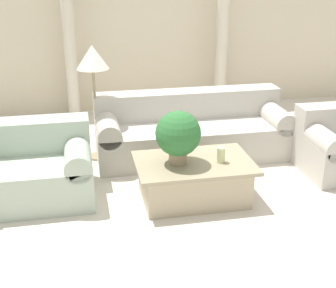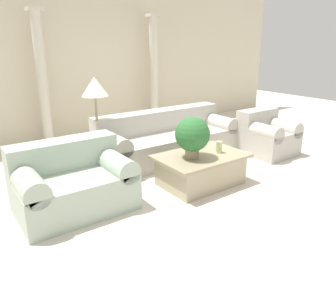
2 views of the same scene
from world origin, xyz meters
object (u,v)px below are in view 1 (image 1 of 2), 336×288
at_px(loveseat, 30,168).
at_px(potted_plant, 178,135).
at_px(coffee_table, 194,180).
at_px(floor_lamp, 93,63).
at_px(sofa_long, 191,130).

distance_m(loveseat, potted_plant, 1.61).
bearing_deg(coffee_table, floor_lamp, 125.78).
bearing_deg(floor_lamp, loveseat, -129.32).
height_order(loveseat, coffee_table, loveseat).
bearing_deg(floor_lamp, potted_plant, -59.73).
distance_m(sofa_long, floor_lamp, 1.50).
height_order(potted_plant, floor_lamp, floor_lamp).
bearing_deg(coffee_table, sofa_long, 77.22).
relative_size(sofa_long, loveseat, 1.88).
distance_m(coffee_table, floor_lamp, 1.88).
xyz_separation_m(sofa_long, potted_plant, (-0.44, -1.19, 0.42)).
relative_size(loveseat, coffee_table, 1.06).
bearing_deg(sofa_long, loveseat, -157.55).
xyz_separation_m(coffee_table, potted_plant, (-0.17, -0.01, 0.52)).
bearing_deg(coffee_table, loveseat, 167.54).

